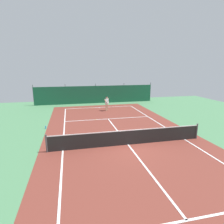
{
  "coord_description": "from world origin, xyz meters",
  "views": [
    {
      "loc": [
        -3.54,
        -10.95,
        4.91
      ],
      "look_at": [
        0.17,
        5.5,
        0.9
      ],
      "focal_mm": 30.39,
      "sensor_mm": 36.0,
      "label": 1
    }
  ],
  "objects": [
    {
      "name": "ground_plane",
      "position": [
        0.0,
        0.0,
        0.0
      ],
      "size": [
        36.0,
        36.0,
        0.0
      ],
      "primitive_type": "plane",
      "color": "#4C8456"
    },
    {
      "name": "court_surface",
      "position": [
        0.0,
        0.0,
        0.0
      ],
      "size": [
        11.02,
        26.6,
        0.01
      ],
      "color": "brown",
      "rests_on": "ground"
    },
    {
      "name": "tennis_ball_near_player",
      "position": [
        -1.23,
        6.3,
        0.03
      ],
      "size": [
        0.07,
        0.07,
        0.07
      ],
      "primitive_type": "sphere",
      "color": "#CCDB33",
      "rests_on": "ground"
    },
    {
      "name": "tennis_net",
      "position": [
        0.0,
        0.0,
        0.51
      ],
      "size": [
        10.12,
        0.1,
        1.1
      ],
      "color": "black",
      "rests_on": "ground"
    },
    {
      "name": "tennis_ball_midcourt",
      "position": [
        -0.83,
        11.77,
        0.03
      ],
      "size": [
        0.07,
        0.07,
        0.07
      ],
      "primitive_type": "sphere",
      "color": "#CCDB33",
      "rests_on": "ground"
    },
    {
      "name": "water_bottle",
      "position": [
        -5.58,
        4.61,
        0.12
      ],
      "size": [
        0.08,
        0.08,
        0.24
      ],
      "primitive_type": "cylinder",
      "color": "#338CD8",
      "rests_on": "ground"
    },
    {
      "name": "tennis_player",
      "position": [
        0.58,
        9.98,
        0.96
      ],
      "size": [
        0.55,
        0.83,
        1.64
      ],
      "rotation": [
        0.0,
        0.0,
        3.66
      ],
      "color": "#D8AD8C",
      "rests_on": "ground"
    },
    {
      "name": "parked_car",
      "position": [
        -0.04,
        18.25,
        0.84
      ],
      "size": [
        2.33,
        4.36,
        1.68
      ],
      "rotation": [
        0.0,
        0.0,
        3.24
      ],
      "color": "silver",
      "rests_on": "ground"
    },
    {
      "name": "back_fence",
      "position": [
        -0.0,
        15.44,
        0.67
      ],
      "size": [
        16.3,
        0.98,
        2.7
      ],
      "color": "#195138",
      "rests_on": "ground"
    }
  ]
}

